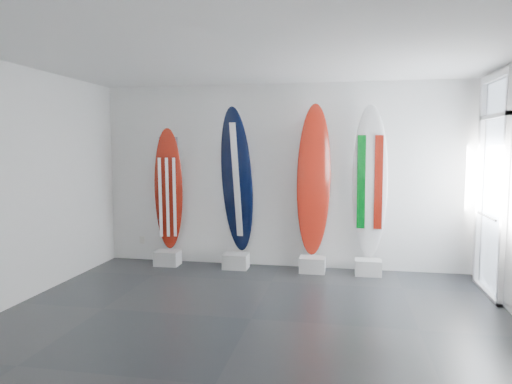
% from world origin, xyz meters
% --- Properties ---
extents(floor, '(6.00, 6.00, 0.00)m').
position_xyz_m(floor, '(0.00, 0.00, 0.00)').
color(floor, black).
rests_on(floor, ground).
extents(ceiling, '(6.00, 6.00, 0.00)m').
position_xyz_m(ceiling, '(0.00, 0.00, 3.00)').
color(ceiling, white).
rests_on(ceiling, wall_back).
extents(wall_back, '(6.00, 0.00, 6.00)m').
position_xyz_m(wall_back, '(0.00, 2.50, 1.50)').
color(wall_back, white).
rests_on(wall_back, ground).
extents(wall_front, '(6.00, 0.00, 6.00)m').
position_xyz_m(wall_front, '(0.00, -2.50, 1.50)').
color(wall_front, white).
rests_on(wall_front, ground).
extents(wall_left, '(0.00, 5.00, 5.00)m').
position_xyz_m(wall_left, '(-3.00, 0.00, 1.50)').
color(wall_left, white).
rests_on(wall_left, ground).
extents(display_block_usa, '(0.40, 0.30, 0.24)m').
position_xyz_m(display_block_usa, '(-1.87, 2.18, 0.12)').
color(display_block_usa, silver).
rests_on(display_block_usa, floor).
extents(surfboard_usa, '(0.54, 0.43, 2.05)m').
position_xyz_m(surfboard_usa, '(-1.87, 2.28, 1.26)').
color(surfboard_usa, maroon).
rests_on(surfboard_usa, display_block_usa).
extents(display_block_navy, '(0.40, 0.30, 0.24)m').
position_xyz_m(display_block_navy, '(-0.69, 2.18, 0.12)').
color(display_block_navy, silver).
rests_on(display_block_navy, floor).
extents(surfboard_navy, '(0.62, 0.54, 2.38)m').
position_xyz_m(surfboard_navy, '(-0.69, 2.28, 1.43)').
color(surfboard_navy, black).
rests_on(surfboard_navy, display_block_navy).
extents(display_block_swiss, '(0.40, 0.30, 0.24)m').
position_xyz_m(display_block_swiss, '(0.55, 2.18, 0.12)').
color(display_block_swiss, silver).
rests_on(display_block_swiss, floor).
extents(surfboard_swiss, '(0.59, 0.38, 2.41)m').
position_xyz_m(surfboard_swiss, '(0.55, 2.28, 1.44)').
color(surfboard_swiss, maroon).
rests_on(surfboard_swiss, display_block_swiss).
extents(display_block_italy, '(0.40, 0.30, 0.24)m').
position_xyz_m(display_block_italy, '(1.41, 2.18, 0.12)').
color(display_block_italy, silver).
rests_on(display_block_italy, floor).
extents(surfboard_italy, '(0.56, 0.32, 2.38)m').
position_xyz_m(surfboard_italy, '(1.41, 2.28, 1.43)').
color(surfboard_italy, white).
rests_on(surfboard_italy, display_block_italy).
extents(wall_outlet, '(0.09, 0.02, 0.13)m').
position_xyz_m(wall_outlet, '(-2.45, 2.48, 0.35)').
color(wall_outlet, silver).
rests_on(wall_outlet, wall_back).
extents(glass_door, '(0.12, 1.16, 2.85)m').
position_xyz_m(glass_door, '(2.97, 1.55, 1.43)').
color(glass_door, white).
rests_on(glass_door, floor).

